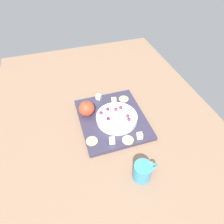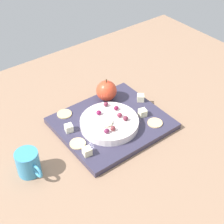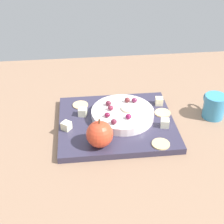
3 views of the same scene
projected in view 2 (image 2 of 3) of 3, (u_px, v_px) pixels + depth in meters
table at (115, 123)px, 114.86cm from camera, size 146.85×103.98×4.03cm
platter at (112, 123)px, 110.46cm from camera, size 34.22×29.76×1.91cm
serving_dish at (109, 123)px, 107.19cm from camera, size 18.83×18.83×2.51cm
apple_whole at (106, 91)px, 116.74cm from camera, size 7.25×7.25×7.25cm
apple_stem at (106, 81)px, 114.05cm from camera, size 0.50×0.50×1.20cm
cheese_cube_0 at (87, 151)px, 97.65cm from camera, size 2.73×2.73×2.39cm
cheese_cube_1 at (141, 98)px, 117.59cm from camera, size 3.35×3.35×2.39cm
cheese_cube_2 at (69, 128)px, 105.42cm from camera, size 2.86×2.86×2.39cm
cheese_cube_3 at (143, 113)px, 111.29cm from camera, size 2.88×2.88×2.39cm
cracker_0 at (64, 114)px, 112.32cm from camera, size 4.90×4.90×0.40cm
cracker_1 at (155, 123)px, 108.83cm from camera, size 4.90×4.90×0.40cm
cracker_2 at (78, 144)px, 101.51cm from camera, size 4.90×4.90×0.40cm
grape_0 at (120, 115)px, 107.15cm from camera, size 1.72×1.54×1.46cm
grape_1 at (99, 113)px, 108.09cm from camera, size 1.72×1.54×1.48cm
grape_2 at (117, 108)px, 110.15cm from camera, size 1.72×1.54×1.38cm
grape_3 at (113, 128)px, 102.15cm from camera, size 1.72×1.54×1.57cm
grape_4 at (107, 131)px, 101.35cm from camera, size 1.72×1.54×1.48cm
grape_5 at (126, 118)px, 105.80cm from camera, size 1.72×1.54×1.57cm
grape_6 at (106, 104)px, 111.44cm from camera, size 1.72×1.54×1.56cm
apple_slice_0 at (105, 123)px, 105.01cm from camera, size 4.63×4.63×0.60cm
cup at (28, 163)px, 93.28cm from camera, size 6.59×9.78×7.52cm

